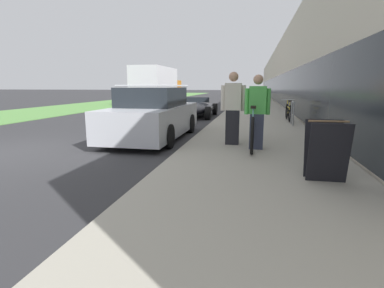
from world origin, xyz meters
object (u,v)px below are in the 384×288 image
at_px(parked_sedan_curbside, 153,115).
at_px(vintage_roadster_curbside, 196,109).
at_px(person_rider, 257,112).
at_px(cruiser_bike_nearest, 288,112).
at_px(person_bystander, 233,109).
at_px(tandem_bicycle, 252,128).
at_px(sandwich_board_sign, 326,150).
at_px(moving_truck, 158,86).
at_px(bike_rack_hoop, 293,110).

height_order(parked_sedan_curbside, vintage_roadster_curbside, parked_sedan_curbside).
bearing_deg(parked_sedan_curbside, person_rider, -26.84).
bearing_deg(cruiser_bike_nearest, person_rider, -102.39).
bearing_deg(cruiser_bike_nearest, parked_sedan_curbside, -133.19).
bearing_deg(cruiser_bike_nearest, person_bystander, -108.73).
bearing_deg(tandem_bicycle, sandwich_board_sign, -65.90).
relative_size(person_rider, parked_sedan_curbside, 0.38).
height_order(person_rider, person_bystander, person_bystander).
bearing_deg(sandwich_board_sign, moving_truck, 114.77).
height_order(tandem_bicycle, moving_truck, moving_truck).
bearing_deg(sandwich_board_sign, tandem_bicycle, 114.10).
height_order(person_bystander, parked_sedan_curbside, person_bystander).
height_order(cruiser_bike_nearest, vintage_roadster_curbside, cruiser_bike_nearest).
xyz_separation_m(tandem_bicycle, person_rider, (0.09, -0.32, 0.41)).
bearing_deg(parked_sedan_curbside, vintage_roadster_curbside, 89.96).
bearing_deg(vintage_roadster_curbside, sandwich_board_sign, -68.72).
bearing_deg(person_rider, parked_sedan_curbside, 153.16).
bearing_deg(tandem_bicycle, parked_sedan_curbside, 157.80).
bearing_deg(person_rider, vintage_roadster_curbside, 110.15).
distance_m(cruiser_bike_nearest, moving_truck, 14.48).
bearing_deg(moving_truck, person_rider, -65.30).
bearing_deg(bike_rack_hoop, tandem_bicycle, -107.89).
height_order(bike_rack_hoop, sandwich_board_sign, sandwich_board_sign).
bearing_deg(person_rider, sandwich_board_sign, -64.61).
relative_size(bike_rack_hoop, vintage_roadster_curbside, 0.20).
bearing_deg(tandem_bicycle, person_bystander, 165.82).
bearing_deg(tandem_bicycle, bike_rack_hoop, 72.11).
distance_m(person_rider, cruiser_bike_nearest, 6.12).
bearing_deg(parked_sedan_curbside, person_bystander, -23.73).
xyz_separation_m(person_rider, cruiser_bike_nearest, (1.31, 5.96, -0.46)).
xyz_separation_m(cruiser_bike_nearest, parked_sedan_curbside, (-4.22, -4.49, 0.20)).
bearing_deg(sandwich_board_sign, parked_sedan_curbside, 137.50).
bearing_deg(person_rider, bike_rack_hoop, 74.23).
distance_m(parked_sedan_curbside, vintage_roadster_curbside, 6.45).
bearing_deg(sandwich_board_sign, bike_rack_hoop, 87.32).
distance_m(bike_rack_hoop, vintage_roadster_curbside, 5.33).
bearing_deg(vintage_roadster_curbside, parked_sedan_curbside, -90.04).
distance_m(sandwich_board_sign, parked_sedan_curbside, 5.30).
bearing_deg(vintage_roadster_curbside, moving_truck, 118.36).
bearing_deg(parked_sedan_curbside, moving_truck, 107.61).
height_order(sandwich_board_sign, vintage_roadster_curbside, sandwich_board_sign).
height_order(bike_rack_hoop, parked_sedan_curbside, parked_sedan_curbside).
bearing_deg(parked_sedan_curbside, tandem_bicycle, -22.20).
xyz_separation_m(person_rider, bike_rack_hoop, (1.32, 4.67, -0.31)).
distance_m(tandem_bicycle, person_bystander, 0.67).
relative_size(bike_rack_hoop, moving_truck, 0.11).
xyz_separation_m(cruiser_bike_nearest, sandwich_board_sign, (-0.31, -8.07, 0.09)).
relative_size(person_bystander, bike_rack_hoop, 2.03).
xyz_separation_m(bike_rack_hoop, parked_sedan_curbside, (-4.23, -3.20, 0.05)).
xyz_separation_m(person_bystander, bike_rack_hoop, (1.88, 4.23, -0.35)).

